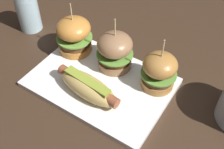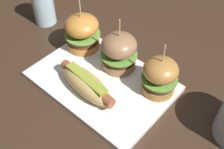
{
  "view_description": "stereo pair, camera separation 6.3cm",
  "coord_description": "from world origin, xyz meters",
  "px_view_note": "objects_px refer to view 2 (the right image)",
  "views": [
    {
      "loc": [
        0.27,
        -0.36,
        0.51
      ],
      "look_at": [
        0.03,
        0.0,
        0.05
      ],
      "focal_mm": 44.34,
      "sensor_mm": 36.0,
      "label": 1
    },
    {
      "loc": [
        0.32,
        -0.32,
        0.51
      ],
      "look_at": [
        0.03,
        0.0,
        0.05
      ],
      "focal_mm": 44.34,
      "sensor_mm": 36.0,
      "label": 2
    }
  ],
  "objects_px": {
    "hot_dog": "(87,84)",
    "slider_center": "(120,52)",
    "water_glass": "(43,5)",
    "platter_main": "(102,81)",
    "slider_right": "(160,76)",
    "slider_left": "(82,32)"
  },
  "relations": [
    {
      "from": "platter_main",
      "to": "hot_dog",
      "type": "xyz_separation_m",
      "value": [
        0.0,
        -0.05,
        0.03
      ]
    },
    {
      "from": "slider_right",
      "to": "water_glass",
      "type": "bearing_deg",
      "value": 178.2
    },
    {
      "from": "hot_dog",
      "to": "water_glass",
      "type": "xyz_separation_m",
      "value": [
        -0.31,
        0.13,
        0.02
      ]
    },
    {
      "from": "platter_main",
      "to": "slider_left",
      "type": "height_order",
      "value": "slider_left"
    },
    {
      "from": "hot_dog",
      "to": "slider_center",
      "type": "height_order",
      "value": "slider_center"
    },
    {
      "from": "slider_right",
      "to": "hot_dog",
      "type": "bearing_deg",
      "value": -136.85
    },
    {
      "from": "slider_left",
      "to": "slider_right",
      "type": "relative_size",
      "value": 1.04
    },
    {
      "from": "platter_main",
      "to": "slider_center",
      "type": "xyz_separation_m",
      "value": [
        0.0,
        0.06,
        0.06
      ]
    },
    {
      "from": "slider_left",
      "to": "water_glass",
      "type": "relative_size",
      "value": 1.19
    },
    {
      "from": "slider_center",
      "to": "water_glass",
      "type": "xyz_separation_m",
      "value": [
        -0.31,
        0.01,
        -0.0
      ]
    },
    {
      "from": "slider_right",
      "to": "platter_main",
      "type": "bearing_deg",
      "value": -152.64
    },
    {
      "from": "platter_main",
      "to": "hot_dog",
      "type": "height_order",
      "value": "hot_dog"
    },
    {
      "from": "platter_main",
      "to": "water_glass",
      "type": "bearing_deg",
      "value": 166.06
    },
    {
      "from": "slider_left",
      "to": "slider_right",
      "type": "bearing_deg",
      "value": 1.13
    },
    {
      "from": "slider_right",
      "to": "water_glass",
      "type": "height_order",
      "value": "slider_right"
    },
    {
      "from": "slider_center",
      "to": "water_glass",
      "type": "relative_size",
      "value": 1.19
    },
    {
      "from": "platter_main",
      "to": "water_glass",
      "type": "xyz_separation_m",
      "value": [
        -0.3,
        0.08,
        0.05
      ]
    },
    {
      "from": "slider_center",
      "to": "slider_right",
      "type": "relative_size",
      "value": 1.03
    },
    {
      "from": "water_glass",
      "to": "slider_left",
      "type": "bearing_deg",
      "value": -5.63
    },
    {
      "from": "slider_left",
      "to": "slider_center",
      "type": "bearing_deg",
      "value": 2.73
    },
    {
      "from": "slider_center",
      "to": "water_glass",
      "type": "distance_m",
      "value": 0.31
    },
    {
      "from": "platter_main",
      "to": "slider_right",
      "type": "height_order",
      "value": "slider_right"
    }
  ]
}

